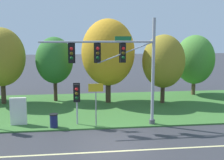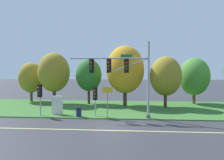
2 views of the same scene
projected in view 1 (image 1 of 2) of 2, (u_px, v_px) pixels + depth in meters
ground_plane at (112, 143)px, 16.37m from camera, size 160.00×160.00×0.00m
lane_stripe at (114, 151)px, 15.19m from camera, size 36.00×0.16×0.01m
grass_verge at (100, 107)px, 24.45m from camera, size 48.00×11.50×0.10m
traffic_signal_mast at (119, 61)px, 18.69m from camera, size 7.77×0.49×7.28m
pedestrian_signal_near_kerb at (77, 95)px, 19.10m from camera, size 0.46×0.55×2.92m
route_sign_post at (96, 97)px, 18.92m from camera, size 1.00×0.08×2.97m
tree_left_of_mast at (1, 57)px, 24.90m from camera, size 4.17×4.17×6.84m
tree_behind_signpost at (54, 60)px, 25.97m from camera, size 3.44×3.44×6.01m
tree_mid_verge at (108, 53)px, 25.30m from camera, size 4.81×4.81×7.62m
tree_tall_centre at (163, 61)px, 25.25m from camera, size 3.84×3.84×6.22m
tree_right_far at (195, 60)px, 28.91m from camera, size 4.02×4.02×6.18m
info_kiosk at (18, 111)px, 19.34m from camera, size 1.10×0.24×1.90m
trash_bin at (54, 120)px, 18.83m from camera, size 0.56×0.56×0.93m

